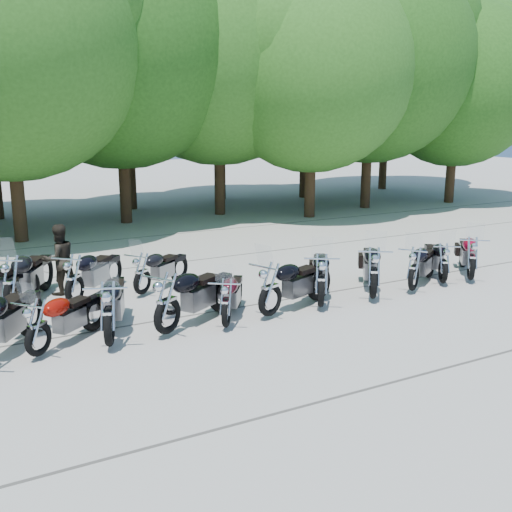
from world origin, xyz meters
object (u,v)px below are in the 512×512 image
motorcycle_7 (374,271)px  motorcycle_14 (142,272)px  motorcycle_6 (321,279)px  motorcycle_10 (472,257)px  motorcycle_13 (74,278)px  rider_1 (59,259)px  motorcycle_9 (444,262)px  motorcycle_1 (37,326)px  motorcycle_2 (108,312)px  motorcycle_4 (226,301)px  motorcycle_8 (414,267)px  motorcycle_3 (167,301)px  motorcycle_12 (11,282)px  motorcycle_5 (270,288)px

motorcycle_7 → motorcycle_14: size_ratio=1.20×
motorcycle_7 → motorcycle_14: motorcycle_7 is taller
motorcycle_6 → motorcycle_10: motorcycle_6 is taller
motorcycle_13 → rider_1: (-0.07, 1.20, 0.17)m
motorcycle_7 → motorcycle_9: motorcycle_7 is taller
motorcycle_1 → motorcycle_2: (1.18, -0.14, 0.10)m
motorcycle_4 → motorcycle_10: (6.83, 0.16, 0.08)m
motorcycle_8 → motorcycle_3: bearing=57.3°
motorcycle_2 → motorcycle_4: motorcycle_2 is taller
motorcycle_12 → motorcycle_14: 2.77m
motorcycle_8 → motorcycle_13: motorcycle_13 is taller
motorcycle_9 → rider_1: bearing=7.5°
motorcycle_3 → motorcycle_10: motorcycle_3 is taller
motorcycle_2 → motorcycle_6: motorcycle_2 is taller
motorcycle_4 → motorcycle_9: motorcycle_9 is taller
motorcycle_7 → motorcycle_13: motorcycle_7 is taller
motorcycle_12 → motorcycle_14: motorcycle_12 is taller
motorcycle_3 → rider_1: rider_1 is taller
motorcycle_12 → motorcycle_14: size_ratio=1.23×
motorcycle_13 → motorcycle_4: bearing=172.4°
motorcycle_6 → motorcycle_10: bearing=-146.4°
motorcycle_6 → motorcycle_3: bearing=33.6°
motorcycle_5 → rider_1: size_ratio=1.43×
motorcycle_14 → rider_1: size_ratio=1.24×
motorcycle_14 → motorcycle_3: bearing=137.4°
motorcycle_9 → motorcycle_14: motorcycle_9 is taller
motorcycle_4 → motorcycle_13: motorcycle_13 is taller
motorcycle_5 → motorcycle_3: bearing=69.2°
motorcycle_1 → motorcycle_12: 2.72m
motorcycle_6 → motorcycle_5: bearing=34.3°
motorcycle_3 → motorcycle_6: size_ratio=1.02×
motorcycle_14 → motorcycle_10: bearing=-144.2°
motorcycle_4 → motorcycle_12: (-3.51, 2.93, 0.14)m
motorcycle_5 → rider_1: bearing=21.0°
motorcycle_4 → motorcycle_14: size_ratio=0.99×
motorcycle_5 → motorcycle_12: 5.36m
motorcycle_6 → motorcycle_2: bearing=34.6°
motorcycle_9 → motorcycle_8: bearing=38.8°
motorcycle_5 → motorcycle_7: motorcycle_7 is taller
motorcycle_4 → motorcycle_8: motorcycle_8 is taller
motorcycle_1 → motorcycle_2: motorcycle_2 is taller
motorcycle_7 → motorcycle_8: size_ratio=1.12×
motorcycle_1 → motorcycle_10: size_ratio=0.91×
motorcycle_10 → motorcycle_7: bearing=42.2°
motorcycle_3 → motorcycle_14: bearing=-38.4°
motorcycle_3 → motorcycle_9: motorcycle_3 is taller
motorcycle_2 → motorcycle_1: bearing=14.3°
motorcycle_5 → motorcycle_7: bearing=-111.4°
motorcycle_1 → motorcycle_6: (5.75, -0.06, 0.09)m
motorcycle_3 → rider_1: size_ratio=1.50×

